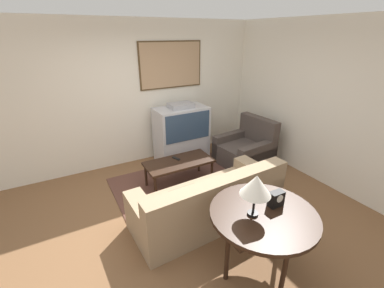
% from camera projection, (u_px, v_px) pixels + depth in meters
% --- Properties ---
extents(ground_plane, '(12.00, 12.00, 0.00)m').
position_uv_depth(ground_plane, '(183.00, 218.00, 3.68)').
color(ground_plane, brown).
extents(wall_back, '(12.00, 0.10, 2.70)m').
position_uv_depth(wall_back, '(132.00, 95.00, 4.85)').
color(wall_back, silver).
rests_on(wall_back, ground_plane).
extents(wall_right, '(0.06, 12.00, 2.70)m').
position_uv_depth(wall_right, '(321.00, 104.00, 4.30)').
color(wall_right, silver).
rests_on(wall_right, ground_plane).
extents(area_rug, '(2.49, 1.55, 0.01)m').
position_uv_depth(area_rug, '(187.00, 182.00, 4.57)').
color(area_rug, brown).
rests_on(area_rug, ground_plane).
extents(tv, '(1.03, 0.59, 1.20)m').
position_uv_depth(tv, '(181.00, 134.00, 5.17)').
color(tv, '#B7B7BC').
rests_on(tv, ground_plane).
extents(couch, '(2.14, 0.94, 0.80)m').
position_uv_depth(couch, '(209.00, 203.00, 3.55)').
color(couch, '#9E8466').
rests_on(couch, ground_plane).
extents(armchair, '(1.00, 0.97, 0.91)m').
position_uv_depth(armchair, '(246.00, 150.00, 5.14)').
color(armchair, '#473D38').
rests_on(armchair, ground_plane).
extents(coffee_table, '(1.15, 0.54, 0.45)m').
position_uv_depth(coffee_table, '(179.00, 164.00, 4.35)').
color(coffee_table, black).
rests_on(coffee_table, ground_plane).
extents(console_table, '(1.10, 1.10, 0.77)m').
position_uv_depth(console_table, '(263.00, 218.00, 2.62)').
color(console_table, black).
rests_on(console_table, ground_plane).
extents(table_lamp, '(0.30, 0.30, 0.45)m').
position_uv_depth(table_lamp, '(256.00, 186.00, 2.43)').
color(table_lamp, black).
rests_on(table_lamp, console_table).
extents(mantel_clock, '(0.16, 0.10, 0.17)m').
position_uv_depth(mantel_clock, '(276.00, 199.00, 2.67)').
color(mantel_clock, black).
rests_on(mantel_clock, console_table).
extents(remote, '(0.09, 0.17, 0.02)m').
position_uv_depth(remote, '(176.00, 158.00, 4.41)').
color(remote, black).
rests_on(remote, coffee_table).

